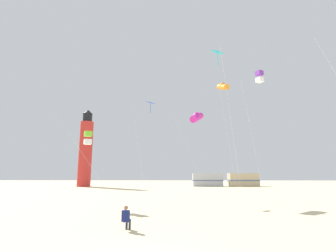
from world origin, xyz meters
name	(u,v)px	position (x,y,z in m)	size (l,w,h in m)	color
kite_flyer_standing	(126,217)	(-1.19, 5.73, 0.61)	(0.41, 0.55, 1.16)	navy
kite_box_violet	(259,77)	(9.62, 17.11, 12.11)	(2.06, 2.44, 12.72)	silver
kite_tube_orange	(223,87)	(7.23, 23.29, 13.31)	(1.61, 2.59, 14.02)	silver
kite_diamond_cyan	(219,59)	(4.74, 12.25, 11.77)	(2.06, 2.06, 12.59)	silver
kite_box_lime	(88,138)	(-6.39, 14.85, 5.74)	(3.47, 3.36, 6.32)	silver
kite_tube_magenta	(197,117)	(3.42, 18.06, 8.26)	(3.25, 3.64, 8.97)	silver
kite_diamond_blue	(150,107)	(-1.61, 20.68, 10.09)	(2.74, 2.74, 10.78)	silver
lighthouse_distant	(86,150)	(-18.10, 48.05, 7.84)	(2.80, 2.80, 16.80)	red
rv_van_silver	(207,180)	(8.42, 49.96, 1.39)	(6.44, 2.35, 2.80)	#B7BABF
rv_van_tan	(243,180)	(16.18, 49.95, 1.39)	(6.62, 2.89, 2.80)	#C6B28C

